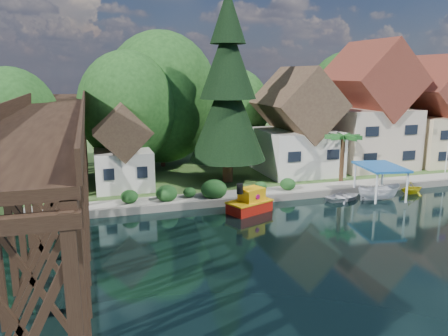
{
  "coord_description": "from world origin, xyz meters",
  "views": [
    {
      "loc": [
        -13.73,
        -25.28,
        10.8
      ],
      "look_at": [
        -4.04,
        6.0,
        3.68
      ],
      "focal_mm": 35.0,
      "sensor_mm": 36.0,
      "label": 1
    }
  ],
  "objects_px": {
    "house_left": "(296,129)",
    "tugboat": "(250,203)",
    "trestle_bridge": "(56,157)",
    "boat_white_a": "(344,196)",
    "conifer": "(228,92)",
    "boat_yellow": "(412,187)",
    "boat_canopy": "(379,185)",
    "house_center": "(368,114)",
    "shed": "(123,152)",
    "palm_tree": "(343,138)",
    "house_right": "(436,117)"
  },
  "relations": [
    {
      "from": "house_left",
      "to": "tugboat",
      "type": "distance_m",
      "value": 14.24
    },
    {
      "from": "trestle_bridge",
      "to": "boat_white_a",
      "type": "relative_size",
      "value": 12.49
    },
    {
      "from": "conifer",
      "to": "boat_yellow",
      "type": "distance_m",
      "value": 19.05
    },
    {
      "from": "tugboat",
      "to": "boat_canopy",
      "type": "xyz_separation_m",
      "value": [
        11.94,
        -0.1,
        0.54
      ]
    },
    {
      "from": "house_center",
      "to": "boat_white_a",
      "type": "relative_size",
      "value": 3.93
    },
    {
      "from": "trestle_bridge",
      "to": "tugboat",
      "type": "distance_m",
      "value": 14.8
    },
    {
      "from": "house_center",
      "to": "boat_white_a",
      "type": "xyz_separation_m",
      "value": [
        -8.86,
        -9.89,
        -6.05
      ]
    },
    {
      "from": "house_center",
      "to": "conifer",
      "type": "xyz_separation_m",
      "value": [
        -17.18,
        -2.5,
        2.7
      ]
    },
    {
      "from": "shed",
      "to": "conifer",
      "type": "height_order",
      "value": "conifer"
    },
    {
      "from": "conifer",
      "to": "boat_yellow",
      "type": "bearing_deg",
      "value": -26.08
    },
    {
      "from": "conifer",
      "to": "palm_tree",
      "type": "height_order",
      "value": "conifer"
    },
    {
      "from": "house_left",
      "to": "conifer",
      "type": "xyz_separation_m",
      "value": [
        -8.18,
        -2.0,
        3.98
      ]
    },
    {
      "from": "house_left",
      "to": "palm_tree",
      "type": "xyz_separation_m",
      "value": [
        2.36,
        -5.25,
        -0.4
      ]
    },
    {
      "from": "house_left",
      "to": "shed",
      "type": "xyz_separation_m",
      "value": [
        -18.0,
        -1.5,
        -1.31
      ]
    },
    {
      "from": "trestle_bridge",
      "to": "boat_yellow",
      "type": "xyz_separation_m",
      "value": [
        30.13,
        1.34,
        -4.72
      ]
    },
    {
      "from": "palm_tree",
      "to": "tugboat",
      "type": "relative_size",
      "value": 1.21
    },
    {
      "from": "house_center",
      "to": "house_right",
      "type": "bearing_deg",
      "value": -3.18
    },
    {
      "from": "house_right",
      "to": "conifer",
      "type": "relative_size",
      "value": 0.7
    },
    {
      "from": "trestle_bridge",
      "to": "conifer",
      "type": "relative_size",
      "value": 2.47
    },
    {
      "from": "house_center",
      "to": "boat_white_a",
      "type": "distance_m",
      "value": 14.59
    },
    {
      "from": "palm_tree",
      "to": "boat_yellow",
      "type": "relative_size",
      "value": 2.05
    },
    {
      "from": "boat_white_a",
      "to": "trestle_bridge",
      "type": "bearing_deg",
      "value": 82.21
    },
    {
      "from": "boat_canopy",
      "to": "shed",
      "type": "bearing_deg",
      "value": 157.3
    },
    {
      "from": "house_left",
      "to": "palm_tree",
      "type": "relative_size",
      "value": 2.27
    },
    {
      "from": "trestle_bridge",
      "to": "palm_tree",
      "type": "relative_size",
      "value": 9.1
    },
    {
      "from": "house_center",
      "to": "house_right",
      "type": "relative_size",
      "value": 1.12
    },
    {
      "from": "house_left",
      "to": "house_center",
      "type": "xyz_separation_m",
      "value": [
        9.0,
        0.5,
        1.28
      ]
    },
    {
      "from": "trestle_bridge",
      "to": "boat_canopy",
      "type": "bearing_deg",
      "value": 1.2
    },
    {
      "from": "boat_yellow",
      "to": "house_center",
      "type": "bearing_deg",
      "value": -12.77
    },
    {
      "from": "house_right",
      "to": "boat_canopy",
      "type": "relative_size",
      "value": 2.4
    },
    {
      "from": "trestle_bridge",
      "to": "boat_white_a",
      "type": "height_order",
      "value": "trestle_bridge"
    },
    {
      "from": "house_left",
      "to": "boat_yellow",
      "type": "relative_size",
      "value": 4.65
    },
    {
      "from": "conifer",
      "to": "boat_yellow",
      "type": "xyz_separation_m",
      "value": [
        15.32,
        -7.5,
        -8.49
      ]
    },
    {
      "from": "house_right",
      "to": "boat_white_a",
      "type": "relative_size",
      "value": 3.52
    },
    {
      "from": "house_right",
      "to": "boat_canopy",
      "type": "bearing_deg",
      "value": -145.58
    },
    {
      "from": "shed",
      "to": "house_left",
      "type": "bearing_deg",
      "value": 4.77
    },
    {
      "from": "conifer",
      "to": "boat_canopy",
      "type": "xyz_separation_m",
      "value": [
        11.18,
        -8.29,
        -7.81
      ]
    },
    {
      "from": "house_right",
      "to": "shed",
      "type": "xyz_separation_m",
      "value": [
        -36.0,
        -1.5,
        -1.95
      ]
    },
    {
      "from": "trestle_bridge",
      "to": "boat_canopy",
      "type": "relative_size",
      "value": 8.51
    },
    {
      "from": "house_center",
      "to": "trestle_bridge",
      "type": "bearing_deg",
      "value": -160.51
    },
    {
      "from": "boat_canopy",
      "to": "boat_yellow",
      "type": "height_order",
      "value": "boat_canopy"
    },
    {
      "from": "trestle_bridge",
      "to": "boat_white_a",
      "type": "xyz_separation_m",
      "value": [
        23.14,
        1.44,
        -4.98
      ]
    },
    {
      "from": "boat_canopy",
      "to": "palm_tree",
      "type": "bearing_deg",
      "value": 97.24
    },
    {
      "from": "house_center",
      "to": "house_left",
      "type": "bearing_deg",
      "value": -176.82
    },
    {
      "from": "conifer",
      "to": "boat_canopy",
      "type": "distance_m",
      "value": 15.96
    },
    {
      "from": "boat_yellow",
      "to": "house_right",
      "type": "bearing_deg",
      "value": -51.05
    },
    {
      "from": "tugboat",
      "to": "house_right",
      "type": "bearing_deg",
      "value": 20.7
    },
    {
      "from": "house_center",
      "to": "shed",
      "type": "distance_m",
      "value": 27.2
    },
    {
      "from": "trestle_bridge",
      "to": "conifer",
      "type": "height_order",
      "value": "conifer"
    },
    {
      "from": "house_center",
      "to": "conifer",
      "type": "relative_size",
      "value": 0.78
    }
  ]
}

